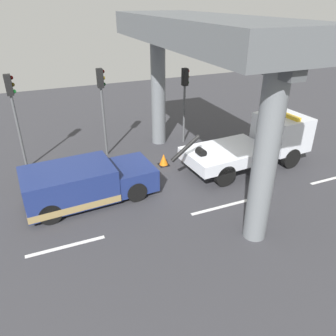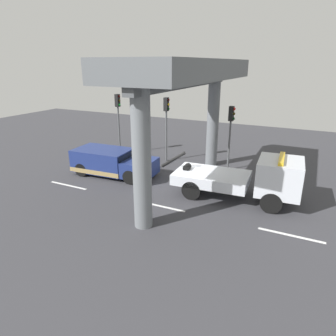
{
  "view_description": "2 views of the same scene",
  "coord_description": "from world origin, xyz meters",
  "views": [
    {
      "loc": [
        -6.16,
        -11.82,
        7.44
      ],
      "look_at": [
        -1.18,
        -0.01,
        0.75
      ],
      "focal_mm": 35.04,
      "sensor_mm": 36.0,
      "label": 1
    },
    {
      "loc": [
        6.17,
        -14.37,
        6.66
      ],
      "look_at": [
        -0.71,
        -0.36,
        1.17
      ],
      "focal_mm": 32.02,
      "sensor_mm": 36.0,
      "label": 2
    }
  ],
  "objects": [
    {
      "name": "lane_stripe_east",
      "position": [
        6.0,
        -2.62,
        0.0
      ],
      "size": [
        2.6,
        0.16,
        0.01
      ],
      "primitive_type": "cube",
      "color": "silver",
      "rests_on": "ground"
    },
    {
      "name": "ground_plane",
      "position": [
        0.0,
        0.0,
        -0.05
      ],
      "size": [
        60.0,
        40.0,
        0.1
      ],
      "primitive_type": "cube",
      "color": "#38383D"
    },
    {
      "name": "traffic_cone_orange",
      "position": [
        -0.69,
        1.72,
        0.28
      ],
      "size": [
        0.49,
        0.49,
        0.59
      ],
      "color": "orange",
      "rests_on": "ground"
    },
    {
      "name": "traffic_light_near",
      "position": [
        -6.98,
        4.03,
        3.28
      ],
      "size": [
        0.39,
        0.32,
        4.51
      ],
      "color": "#515456",
      "rests_on": "ground"
    },
    {
      "name": "lane_stripe_west",
      "position": [
        -6.0,
        -2.62,
        0.0
      ],
      "size": [
        2.6,
        0.16,
        0.01
      ],
      "primitive_type": "cube",
      "color": "silver",
      "rests_on": "ground"
    },
    {
      "name": "tow_truck_white",
      "position": [
        3.66,
        0.05,
        1.2
      ],
      "size": [
        7.32,
        2.76,
        2.46
      ],
      "color": "silver",
      "rests_on": "ground"
    },
    {
      "name": "towed_van_green",
      "position": [
        -4.85,
        -0.0,
        0.78
      ],
      "size": [
        5.33,
        2.51,
        1.58
      ],
      "color": "navy",
      "rests_on": "ground"
    },
    {
      "name": "traffic_light_mid",
      "position": [
        1.52,
        4.03,
        3.03
      ],
      "size": [
        0.39,
        0.32,
        4.15
      ],
      "color": "#515456",
      "rests_on": "ground"
    },
    {
      "name": "lane_stripe_mid",
      "position": [
        0.0,
        -2.62,
        0.0
      ],
      "size": [
        2.6,
        0.16,
        0.01
      ],
      "primitive_type": "cube",
      "color": "silver",
      "rests_on": "ground"
    },
    {
      "name": "overpass_structure",
      "position": [
        0.18,
        0.0,
        5.83
      ],
      "size": [
        3.6,
        11.12,
        6.85
      ],
      "color": "slate",
      "rests_on": "ground"
    },
    {
      "name": "traffic_light_far",
      "position": [
        -2.98,
        4.03,
        3.25
      ],
      "size": [
        0.39,
        0.32,
        4.47
      ],
      "color": "#515456",
      "rests_on": "ground"
    }
  ]
}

